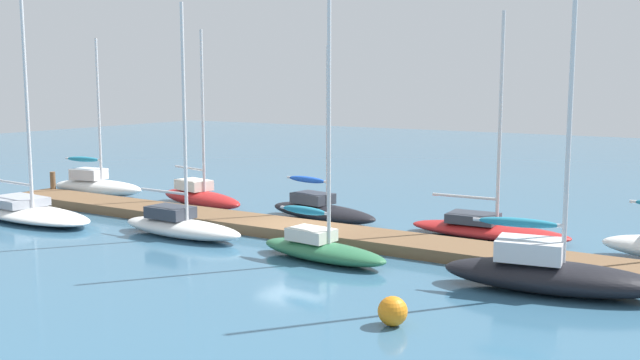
{
  "coord_description": "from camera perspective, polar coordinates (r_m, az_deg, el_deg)",
  "views": [
    {
      "loc": [
        16.31,
        -23.86,
        6.24
      ],
      "look_at": [
        0.0,
        2.0,
        2.0
      ],
      "focal_mm": 40.87,
      "sensor_mm": 36.0,
      "label": 1
    }
  ],
  "objects": [
    {
      "name": "sailboat_2",
      "position": [
        36.52,
        -9.36,
        -1.2
      ],
      "size": [
        6.1,
        2.97,
        8.61
      ],
      "rotation": [
        0.0,
        0.0,
        -0.23
      ],
      "color": "#B21E1E",
      "rests_on": "ground_plane"
    },
    {
      "name": "sailboat_3",
      "position": [
        29.58,
        -10.89,
        -3.41
      ],
      "size": [
        5.97,
        1.84,
        9.15
      ],
      "rotation": [
        0.0,
        0.0,
        -0.02
      ],
      "color": "white",
      "rests_on": "ground_plane"
    },
    {
      "name": "sailboat_5",
      "position": [
        25.28,
        0.08,
        -5.15
      ],
      "size": [
        5.31,
        2.11,
        8.84
      ],
      "rotation": [
        0.0,
        0.0,
        -0.11
      ],
      "color": "#2D7047",
      "rests_on": "ground_plane"
    },
    {
      "name": "sailboat_0",
      "position": [
        41.06,
        -17.11,
        -0.33
      ],
      "size": [
        5.82,
        2.67,
        8.38
      ],
      "rotation": [
        0.0,
        0.0,
        0.17
      ],
      "color": "white",
      "rests_on": "ground_plane"
    },
    {
      "name": "sailboat_6",
      "position": [
        29.61,
        12.93,
        -3.63
      ],
      "size": [
        6.47,
        2.3,
        8.81
      ],
      "rotation": [
        0.0,
        0.0,
        0.04
      ],
      "color": "#B21E1E",
      "rests_on": "ground_plane"
    },
    {
      "name": "mooring_buoy_orange",
      "position": [
        18.91,
        5.71,
        -10.18
      ],
      "size": [
        0.77,
        0.77,
        0.77
      ],
      "primitive_type": "sphere",
      "color": "orange",
      "rests_on": "ground_plane"
    },
    {
      "name": "dock_pier",
      "position": [
        29.52,
        -2.08,
        -3.89
      ],
      "size": [
        33.35,
        2.39,
        0.43
      ],
      "primitive_type": "cube",
      "color": "brown",
      "rests_on": "ground_plane"
    },
    {
      "name": "sailboat_4",
      "position": [
        32.47,
        0.08,
        -2.25
      ],
      "size": [
        6.01,
        2.64,
        7.71
      ],
      "rotation": [
        0.0,
        0.0,
        -0.16
      ],
      "color": "black",
      "rests_on": "ground_plane"
    },
    {
      "name": "sailboat_1",
      "position": [
        35.23,
        -22.02,
        -2.14
      ],
      "size": [
        8.64,
        3.38,
        12.34
      ],
      "rotation": [
        0.0,
        0.0,
        -0.08
      ],
      "color": "white",
      "rests_on": "ground_plane"
    },
    {
      "name": "ground_plane",
      "position": [
        29.57,
        -2.07,
        -4.29
      ],
      "size": [
        120.0,
        120.0,
        0.0
      ],
      "primitive_type": "plane",
      "color": "#386684"
    },
    {
      "name": "sailboat_7",
      "position": [
        22.59,
        17.43,
        -6.78
      ],
      "size": [
        6.55,
        3.0,
        10.72
      ],
      "rotation": [
        0.0,
        0.0,
        0.16
      ],
      "color": "black",
      "rests_on": "ground_plane"
    },
    {
      "name": "dock_piling_near_end",
      "position": [
        41.39,
        -20.18,
        -0.32
      ],
      "size": [
        0.28,
        0.28,
        1.35
      ],
      "primitive_type": "cylinder",
      "color": "brown",
      "rests_on": "ground_plane"
    }
  ]
}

